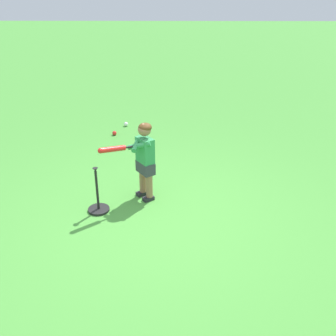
{
  "coord_description": "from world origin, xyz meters",
  "views": [
    {
      "loc": [
        4.27,
        0.12,
        2.88
      ],
      "look_at": [
        -0.58,
        0.07,
        0.45
      ],
      "focal_mm": 43.63,
      "sensor_mm": 36.0,
      "label": 1
    }
  ],
  "objects_px": {
    "play_ball_midfield": "(126,124)",
    "batting_tee": "(98,204)",
    "child_batter": "(143,155)",
    "play_ball_behind_batter": "(114,133)"
  },
  "relations": [
    {
      "from": "play_ball_midfield",
      "to": "batting_tee",
      "type": "height_order",
      "value": "batting_tee"
    },
    {
      "from": "child_batter",
      "to": "play_ball_midfield",
      "type": "height_order",
      "value": "child_batter"
    },
    {
      "from": "play_ball_midfield",
      "to": "play_ball_behind_batter",
      "type": "relative_size",
      "value": 1.04
    },
    {
      "from": "child_batter",
      "to": "batting_tee",
      "type": "relative_size",
      "value": 1.74
    },
    {
      "from": "play_ball_behind_batter",
      "to": "play_ball_midfield",
      "type": "bearing_deg",
      "value": 160.32
    },
    {
      "from": "child_batter",
      "to": "batting_tee",
      "type": "xyz_separation_m",
      "value": [
        0.33,
        -0.57,
        -0.55
      ]
    },
    {
      "from": "child_batter",
      "to": "batting_tee",
      "type": "distance_m",
      "value": 0.86
    },
    {
      "from": "play_ball_midfield",
      "to": "batting_tee",
      "type": "relative_size",
      "value": 0.14
    },
    {
      "from": "play_ball_midfield",
      "to": "child_batter",
      "type": "bearing_deg",
      "value": 10.96
    },
    {
      "from": "play_ball_midfield",
      "to": "play_ball_behind_batter",
      "type": "xyz_separation_m",
      "value": [
        0.47,
        -0.17,
        -0.0
      ]
    }
  ]
}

